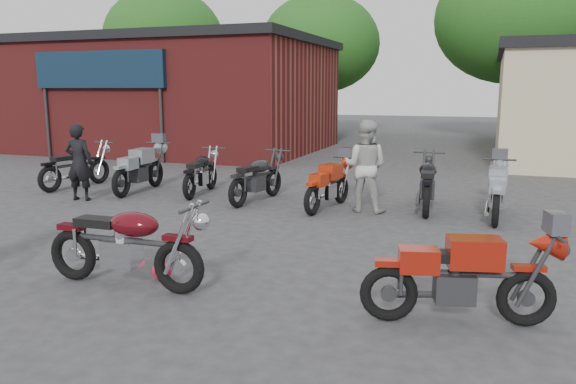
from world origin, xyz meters
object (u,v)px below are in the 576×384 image
(row_bike_0, at_px, (76,164))
(row_bike_6, at_px, (497,189))
(helmet, at_px, (162,271))
(row_bike_1, at_px, (140,166))
(person_light, at_px, (365,166))
(row_bike_5, at_px, (428,180))
(vintage_motorcycle, at_px, (126,239))
(row_bike_3, at_px, (257,175))
(row_bike_4, at_px, (328,183))
(row_bike_2, at_px, (201,170))
(person_dark, at_px, (79,162))
(sportbike, at_px, (462,273))

(row_bike_0, relative_size, row_bike_6, 1.03)
(helmet, distance_m, row_bike_1, 6.45)
(person_light, relative_size, row_bike_5, 0.88)
(row_bike_6, bearing_deg, vintage_motorcycle, 143.29)
(person_light, xyz_separation_m, row_bike_5, (1.14, 0.55, -0.30))
(row_bike_0, distance_m, row_bike_3, 4.79)
(row_bike_4, bearing_deg, row_bike_2, 89.48)
(row_bike_5, bearing_deg, row_bike_3, 90.84)
(row_bike_4, bearing_deg, vintage_motorcycle, 178.12)
(person_dark, bearing_deg, row_bike_1, -123.84)
(person_light, bearing_deg, row_bike_4, 6.56)
(helmet, bearing_deg, person_dark, 139.04)
(person_dark, bearing_deg, row_bike_2, -152.15)
(person_dark, relative_size, row_bike_6, 0.85)
(helmet, distance_m, row_bike_5, 6.06)
(sportbike, bearing_deg, vintage_motorcycle, 169.27)
(vintage_motorcycle, bearing_deg, sportbike, 2.78)
(vintage_motorcycle, distance_m, row_bike_1, 6.59)
(vintage_motorcycle, height_order, row_bike_2, vintage_motorcycle)
(row_bike_0, distance_m, row_bike_2, 3.26)
(row_bike_6, bearing_deg, row_bike_1, 90.51)
(helmet, height_order, row_bike_3, row_bike_3)
(person_light, xyz_separation_m, row_bike_0, (-7.16, 0.25, -0.31))
(row_bike_3, bearing_deg, helmet, -162.30)
(sportbike, height_order, row_bike_4, sportbike)
(row_bike_3, relative_size, row_bike_6, 1.01)
(person_light, height_order, row_bike_6, person_light)
(row_bike_2, bearing_deg, sportbike, -140.35)
(sportbike, relative_size, person_light, 1.06)
(person_light, relative_size, row_bike_6, 0.92)
(helmet, bearing_deg, row_bike_6, 51.71)
(helmet, relative_size, row_bike_1, 0.12)
(sportbike, xyz_separation_m, row_bike_6, (0.38, 5.19, 0.02))
(vintage_motorcycle, height_order, person_dark, person_dark)
(sportbike, height_order, row_bike_3, row_bike_3)
(vintage_motorcycle, xyz_separation_m, row_bike_4, (1.07, 5.19, -0.07))
(row_bike_5, bearing_deg, sportbike, -175.73)
(sportbike, relative_size, row_bike_1, 0.92)
(person_light, bearing_deg, row_bike_6, -171.20)
(sportbike, relative_size, row_bike_0, 0.94)
(helmet, bearing_deg, vintage_motorcycle, -123.42)
(row_bike_1, height_order, row_bike_4, row_bike_1)
(row_bike_4, xyz_separation_m, row_bike_6, (3.17, 0.24, 0.03))
(person_dark, xyz_separation_m, person_light, (6.01, 0.99, 0.07))
(helmet, xyz_separation_m, row_bike_0, (-5.60, 5.11, 0.47))
(row_bike_0, bearing_deg, person_light, -82.20)
(person_dark, height_order, row_bike_4, person_dark)
(person_light, bearing_deg, row_bike_1, 0.73)
(row_bike_3, distance_m, row_bike_6, 4.80)
(vintage_motorcycle, height_order, row_bike_3, vintage_motorcycle)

